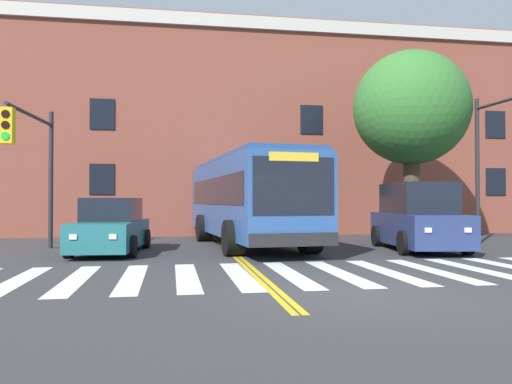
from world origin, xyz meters
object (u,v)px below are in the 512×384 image
(car_navy_far_lane, at_px, (418,219))
(traffic_light_near_corner, at_px, (504,140))
(city_bus, at_px, (247,198))
(car_teal_near_lane, at_px, (112,228))
(street_tree_curbside_large, at_px, (411,109))
(traffic_light_far_corner, at_px, (34,151))
(car_white_behind_bus, at_px, (205,211))

(car_navy_far_lane, relative_size, traffic_light_near_corner, 0.91)
(city_bus, relative_size, car_teal_near_lane, 2.23)
(city_bus, relative_size, traffic_light_near_corner, 1.93)
(traffic_light_near_corner, bearing_deg, car_navy_far_lane, -174.53)
(car_navy_far_lane, height_order, street_tree_curbside_large, street_tree_curbside_large)
(car_teal_near_lane, distance_m, traffic_light_far_corner, 3.44)
(car_navy_far_lane, bearing_deg, street_tree_curbside_large, 66.41)
(car_teal_near_lane, distance_m, street_tree_curbside_large, 12.60)
(city_bus, xyz_separation_m, street_tree_curbside_large, (6.84, 0.62, 3.61))
(city_bus, distance_m, car_white_behind_bus, 10.77)
(car_teal_near_lane, height_order, traffic_light_far_corner, traffic_light_far_corner)
(city_bus, relative_size, street_tree_curbside_large, 1.40)
(car_white_behind_bus, bearing_deg, traffic_light_near_corner, -52.85)
(city_bus, height_order, car_navy_far_lane, city_bus)
(street_tree_curbside_large, bearing_deg, city_bus, -174.78)
(car_white_behind_bus, bearing_deg, car_teal_near_lane, -106.69)
(traffic_light_near_corner, bearing_deg, traffic_light_far_corner, 177.78)
(car_teal_near_lane, bearing_deg, traffic_light_near_corner, -2.08)
(car_navy_far_lane, bearing_deg, traffic_light_far_corner, 175.64)
(car_white_behind_bus, bearing_deg, city_bus, -85.12)
(car_navy_far_lane, distance_m, traffic_light_far_corner, 12.72)
(car_navy_far_lane, height_order, traffic_light_near_corner, traffic_light_near_corner)
(car_white_behind_bus, distance_m, traffic_light_near_corner, 16.51)
(car_teal_near_lane, height_order, traffic_light_near_corner, traffic_light_near_corner)
(city_bus, height_order, traffic_light_near_corner, traffic_light_near_corner)
(city_bus, bearing_deg, car_teal_near_lane, -159.15)
(car_white_behind_bus, height_order, traffic_light_far_corner, traffic_light_far_corner)
(car_navy_far_lane, height_order, traffic_light_far_corner, traffic_light_far_corner)
(city_bus, height_order, traffic_light_far_corner, traffic_light_far_corner)
(traffic_light_far_corner, bearing_deg, car_white_behind_bus, 63.50)
(city_bus, relative_size, traffic_light_far_corner, 2.25)
(car_navy_far_lane, xyz_separation_m, traffic_light_far_corner, (-12.50, 0.95, 2.17))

